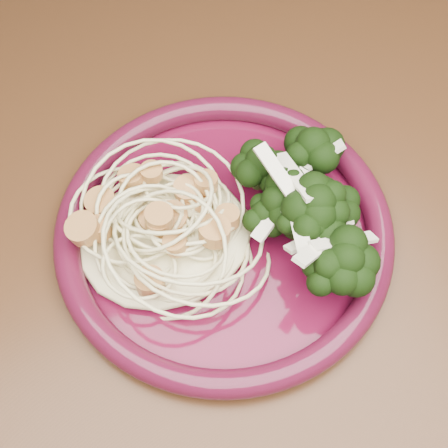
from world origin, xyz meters
name	(u,v)px	position (x,y,z in m)	size (l,w,h in m)	color
dining_table	(252,204)	(0.00, 0.00, 0.65)	(1.20, 0.80, 0.75)	#472814
dinner_plate	(224,231)	(-0.06, -0.07, 0.76)	(0.32, 0.32, 0.02)	#4E0A22
spaghetti_pile	(165,233)	(-0.11, -0.06, 0.77)	(0.14, 0.12, 0.03)	beige
scallop_cluster	(161,209)	(-0.11, -0.06, 0.81)	(0.12, 0.12, 0.04)	#CC8E49
broccoli_pile	(296,205)	(-0.01, -0.09, 0.78)	(0.09, 0.15, 0.05)	black
onion_garnish	(301,181)	(-0.01, -0.09, 0.81)	(0.07, 0.10, 0.05)	white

